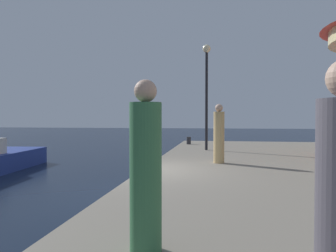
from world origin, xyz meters
TOP-DOWN VIEW (x-y plane):
  - ground_plane at (0.00, 0.00)m, footprint 120.00×120.00m
  - lamp_post_mid_promenade at (1.57, 5.60)m, footprint 0.36×0.36m
  - bollard_south at (0.52, 8.58)m, footprint 0.24×0.24m
  - person_far_corner at (1.30, -5.30)m, footprint 0.34×0.34m
  - person_by_the_water at (2.10, 1.56)m, footprint 0.34×0.34m

SIDE VIEW (x-z plane):
  - ground_plane at x=0.00m, z-range 0.00..0.00m
  - bollard_south at x=0.52m, z-range 0.80..1.20m
  - person_far_corner at x=1.30m, z-range 0.74..2.57m
  - person_by_the_water at x=2.10m, z-range 0.74..2.60m
  - lamp_post_mid_promenade at x=1.57m, z-range 1.62..6.28m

